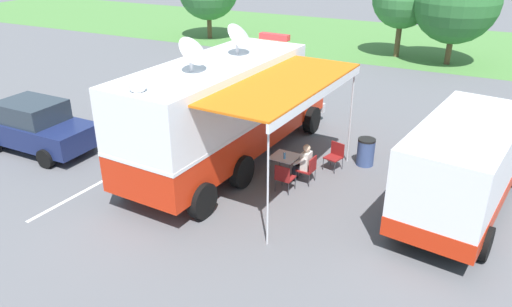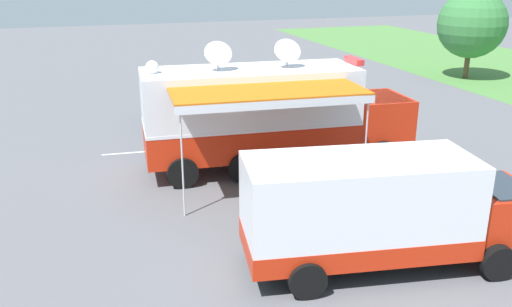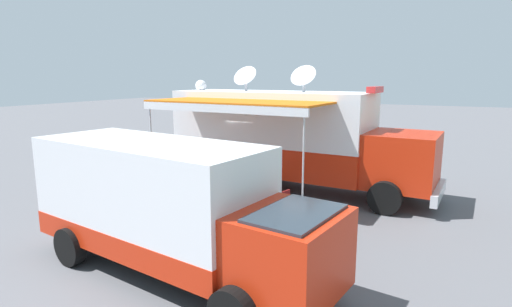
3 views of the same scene
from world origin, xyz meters
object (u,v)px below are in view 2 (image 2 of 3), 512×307
Objects in this scene: trash_bin at (373,191)px; support_truck at (380,212)px; command_truck at (272,113)px; folding_table at (285,168)px; folding_chair_beside_table at (263,180)px; folding_chair_at_table at (294,182)px; car_behind_truck at (178,104)px; water_bottle at (281,165)px; folding_chair_spare_by_truck at (339,182)px; seated_responder at (292,176)px.

support_truck reaches higher than trash_bin.
command_truck reaches higher than trash_bin.
folding_table is 0.98× the size of folding_chair_beside_table.
car_behind_truck reaches higher than folding_chair_at_table.
water_bottle is at bearing 112.86° from folding_chair_beside_table.
trash_bin reaches higher than folding_chair_spare_by_truck.
folding_chair_spare_by_truck is 0.12× the size of support_truck.
water_bottle is 8.74m from car_behind_truck.
trash_bin is 11.22m from car_behind_truck.
folding_table is 0.24m from water_bottle.
water_bottle is at bearing -131.75° from trash_bin.
folding_chair_beside_table is 3.31m from trash_bin.
water_bottle is at bearing -11.66° from command_truck.
car_behind_truck is (-13.58, -2.26, -0.51)m from support_truck.
command_truck is 11.08× the size of folding_chair_spare_by_truck.
command_truck is 3.00m from folding_chair_beside_table.
command_truck is at bearing 168.34° from water_bottle.
car_behind_truck is at bearing -161.93° from folding_chair_spare_by_truck.
seated_responder is at bearing -5.46° from command_truck.
water_bottle is (2.09, -0.43, -1.11)m from command_truck.
water_bottle is at bearing -128.03° from folding_chair_spare_by_truck.
water_bottle reaches higher than folding_chair_beside_table.
water_bottle is 0.81m from folding_chair_beside_table.
folding_table is at bearing -7.51° from command_truck.
water_bottle reaches higher than folding_chair_spare_by_truck.
car_behind_truck reaches higher than folding_chair_beside_table.
command_truck is 6.90m from car_behind_truck.
trash_bin reaches higher than folding_chair_at_table.
folding_chair_beside_table is at bearing -165.25° from support_truck.
car_behind_truck is (-9.71, -3.17, 0.37)m from folding_chair_spare_by_truck.
folding_chair_beside_table is 0.91m from seated_responder.
folding_chair_spare_by_truck is (0.85, 2.15, 0.00)m from folding_chair_beside_table.
seated_responder is (-0.19, 0.01, 0.14)m from folding_chair_at_table.
folding_chair_at_table is 0.12× the size of support_truck.
water_bottle reaches higher than trash_bin.
folding_table is at bearing -134.85° from trash_bin.
seated_responder is at bearing 18.02° from water_bottle.
folding_chair_beside_table is (-0.45, -0.85, 0.00)m from folding_chair_at_table.
folding_chair_at_table is (2.83, -0.27, -1.43)m from command_truck.
trash_bin is (1.66, 2.87, -0.06)m from folding_chair_beside_table.
car_behind_truck is at bearing -168.32° from seated_responder.
folding_table is (2.03, -0.27, -1.27)m from command_truck.
car_behind_truck reaches higher than water_bottle.
command_truck reaches higher than water_bottle.
car_behind_truck reaches higher than folding_chair_spare_by_truck.
car_behind_truck is (-8.57, -1.71, 0.05)m from water_bottle.
support_truck is at bearing -27.90° from trash_bin.
command_truck is 4.65m from trash_bin.
water_bottle is 0.82m from folding_chair_at_table.
folding_table is 0.98× the size of folding_chair_spare_by_truck.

